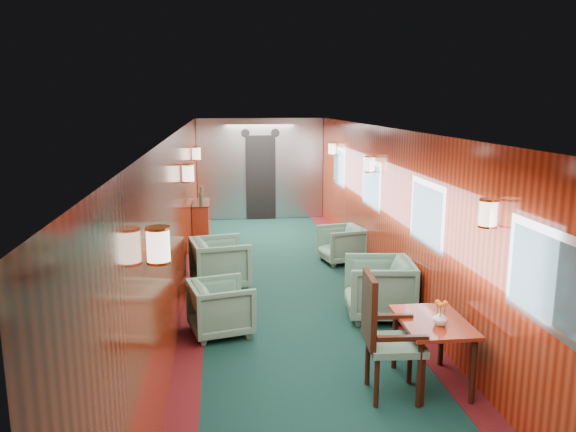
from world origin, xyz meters
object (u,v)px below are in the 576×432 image
object	(u,v)px
dining_table	(433,331)
armchair_right_far	(341,244)
side_chair	(383,331)
armchair_left_far	(220,263)
credenza	(201,224)
armchair_right_near	(379,288)
armchair_left_near	(221,308)

from	to	relation	value
dining_table	armchair_right_far	bearing A→B (deg)	90.27
side_chair	armchair_left_far	world-z (taller)	side_chair
armchair_left_far	armchair_right_far	xyz separation A→B (m)	(2.10, 1.11, -0.06)
credenza	side_chair	bearing A→B (deg)	-72.27
credenza	armchair_right_near	distance (m)	4.57
armchair_left_far	armchair_right_far	bearing A→B (deg)	-73.19
armchair_left_far	armchair_right_near	xyz separation A→B (m)	(2.05, -1.45, 0.01)
armchair_left_far	armchair_right_far	size ratio (longest dim) A/B	1.18
credenza	armchair_right_far	bearing A→B (deg)	-28.36
dining_table	armchair_left_far	world-z (taller)	armchair_left_far
dining_table	armchair_right_near	bearing A→B (deg)	91.24
credenza	armchair_right_near	bearing A→B (deg)	-58.31
armchair_left_near	credenza	bearing A→B (deg)	-8.71
armchair_left_far	armchair_right_near	size ratio (longest dim) A/B	0.97
dining_table	armchair_right_near	world-z (taller)	armchair_right_near
dining_table	side_chair	bearing A→B (deg)	-164.86
dining_table	armchair_right_far	distance (m)	4.39
credenza	armchair_right_far	xyz separation A→B (m)	(2.46, -1.33, -0.13)
armchair_left_near	armchair_right_far	world-z (taller)	armchair_left_near
dining_table	credenza	xyz separation A→B (m)	(-2.41, 5.71, -0.12)
credenza	armchair_left_near	xyz separation A→B (m)	(0.35, -4.17, -0.13)
armchair_left_near	armchair_right_near	distance (m)	2.07
dining_table	credenza	size ratio (longest dim) A/B	0.79
dining_table	armchair_left_far	xyz separation A→B (m)	(-2.06, 3.27, -0.19)
armchair_left_near	armchair_right_near	size ratio (longest dim) A/B	0.84
dining_table	armchair_right_near	xyz separation A→B (m)	(-0.01, 1.82, -0.18)
side_chair	credenza	distance (m)	6.14
side_chair	armchair_right_far	size ratio (longest dim) A/B	1.71
side_chair	dining_table	bearing A→B (deg)	17.97
armchair_left_far	armchair_right_near	distance (m)	2.51
armchair_left_far	dining_table	bearing A→B (deg)	-158.77
dining_table	armchair_left_near	bearing A→B (deg)	144.26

